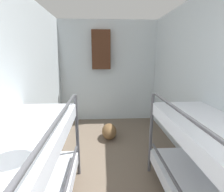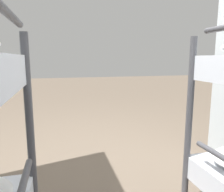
# 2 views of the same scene
# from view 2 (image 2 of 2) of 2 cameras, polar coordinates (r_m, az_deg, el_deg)

# --- Properties ---
(ground_plane) EXTENTS (20.00, 20.00, 0.00)m
(ground_plane) POSITION_cam_2_polar(r_m,az_deg,el_deg) (2.12, -3.15, -18.85)
(ground_plane) COLOR #6B5B4C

